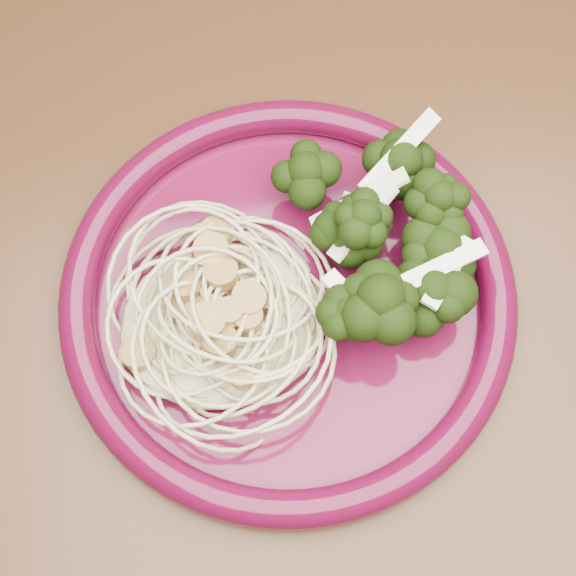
# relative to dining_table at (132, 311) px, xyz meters

# --- Properties ---
(dining_table) EXTENTS (1.20, 0.80, 0.75)m
(dining_table) POSITION_rel_dining_table_xyz_m (0.00, 0.00, 0.00)
(dining_table) COLOR #472814
(dining_table) RESTS_ON ground
(dinner_plate) EXTENTS (0.34, 0.34, 0.02)m
(dinner_plate) POSITION_rel_dining_table_xyz_m (0.11, -0.05, 0.11)
(dinner_plate) COLOR #4F0B26
(dinner_plate) RESTS_ON dining_table
(spaghetti_pile) EXTENTS (0.15, 0.13, 0.03)m
(spaghetti_pile) POSITION_rel_dining_table_xyz_m (0.07, -0.06, 0.12)
(spaghetti_pile) COLOR beige
(spaghetti_pile) RESTS_ON dinner_plate
(scallop_cluster) EXTENTS (0.13, 0.13, 0.04)m
(scallop_cluster) POSITION_rel_dining_table_xyz_m (0.07, -0.06, 0.15)
(scallop_cluster) COLOR #AE8547
(scallop_cluster) RESTS_ON spaghetti_pile
(broccoli_pile) EXTENTS (0.13, 0.17, 0.05)m
(broccoli_pile) POSITION_rel_dining_table_xyz_m (0.16, -0.04, 0.13)
(broccoli_pile) COLOR black
(broccoli_pile) RESTS_ON dinner_plate
(onion_garnish) EXTENTS (0.09, 0.11, 0.05)m
(onion_garnish) POSITION_rel_dining_table_xyz_m (0.16, -0.04, 0.16)
(onion_garnish) COLOR white
(onion_garnish) RESTS_ON broccoli_pile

